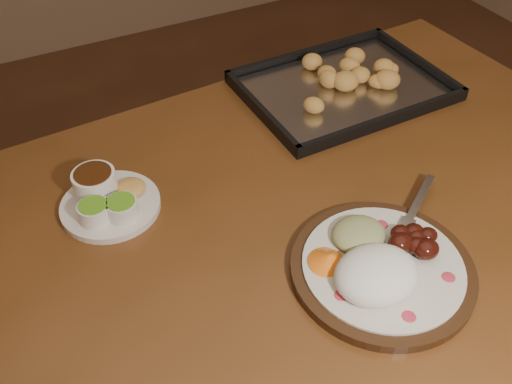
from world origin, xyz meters
TOP-DOWN VIEW (x-y plane):
  - ground at (0.00, 0.00)m, footprint 4.00×4.00m
  - dining_table at (-0.27, -0.21)m, footprint 1.55×0.99m
  - dinner_plate at (-0.18, -0.39)m, footprint 0.35×0.29m
  - condiment_saucer at (-0.52, -0.05)m, footprint 0.18×0.18m
  - baking_tray at (0.06, 0.08)m, footprint 0.45×0.33m

SIDE VIEW (x-z plane):
  - ground at x=0.00m, z-range 0.00..0.00m
  - dining_table at x=-0.27m, z-range 0.28..1.03m
  - baking_tray at x=0.06m, z-range 0.74..0.79m
  - condiment_saucer at x=-0.52m, z-range 0.74..0.80m
  - dinner_plate at x=-0.18m, z-range 0.74..0.81m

